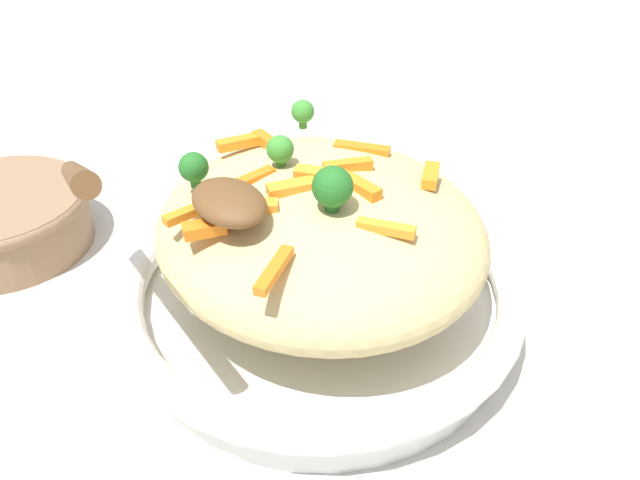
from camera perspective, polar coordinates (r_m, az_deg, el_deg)
name	(u,v)px	position (r m, az deg, el deg)	size (l,w,h in m)	color
ground_plane	(320,319)	(0.49, 0.00, -6.98)	(2.40, 2.40, 0.00)	beige
serving_bowl	(320,293)	(0.48, 0.00, -4.74)	(0.29, 0.29, 0.05)	white
pasta_mound	(320,230)	(0.44, 0.00, 0.92)	(0.24, 0.22, 0.08)	#D1BA7A
carrot_piece_0	(323,175)	(0.42, 0.26, 5.72)	(0.03, 0.01, 0.01)	orange
carrot_piece_1	(270,143)	(0.48, -4.44, 8.50)	(0.04, 0.01, 0.01)	orange
carrot_piece_2	(362,148)	(0.47, 3.72, 8.07)	(0.04, 0.01, 0.01)	orange
carrot_piece_3	(274,270)	(0.35, -4.07, -2.66)	(0.04, 0.01, 0.01)	orange
carrot_piece_4	(203,227)	(0.39, -10.32, 1.15)	(0.03, 0.01, 0.01)	orange
carrot_piece_5	(294,188)	(0.41, -2.33, 4.60)	(0.03, 0.01, 0.01)	orange
carrot_piece_6	(349,167)	(0.43, 2.59, 6.45)	(0.03, 0.01, 0.01)	orange
carrot_piece_7	(383,229)	(0.38, 5.56, 0.93)	(0.04, 0.01, 0.01)	orange
carrot_piece_8	(360,187)	(0.41, 3.58, 4.69)	(0.03, 0.01, 0.01)	orange
carrot_piece_9	(431,175)	(0.44, 9.73, 5.64)	(0.03, 0.01, 0.01)	orange
carrot_piece_10	(246,182)	(0.43, -6.51, 5.09)	(0.04, 0.01, 0.01)	orange
carrot_piece_11	(189,212)	(0.40, -11.44, 2.43)	(0.03, 0.01, 0.01)	orange
carrot_piece_12	(240,142)	(0.48, -7.07, 8.56)	(0.03, 0.01, 0.01)	orange
carrot_piece_13	(253,209)	(0.39, -5.91, 2.70)	(0.03, 0.01, 0.01)	orange
broccoli_floret_0	(333,187)	(0.38, 1.12, 4.66)	(0.03, 0.03, 0.03)	#205B1C
broccoli_floret_1	(280,150)	(0.43, -3.53, 7.96)	(0.02, 0.02, 0.02)	#377928
broccoli_floret_2	(194,168)	(0.43, -11.08, 6.27)	(0.02, 0.02, 0.02)	#205B1C
broccoli_floret_3	(303,112)	(0.50, -1.53, 11.23)	(0.02, 0.02, 0.02)	#377928
serving_spoon	(175,193)	(0.37, -12.65, 4.10)	(0.16, 0.12, 0.09)	brown
companion_bowl	(2,217)	(0.62, -26.25, 1.84)	(0.15, 0.15, 0.05)	#8C6B4C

